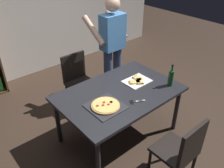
{
  "coord_description": "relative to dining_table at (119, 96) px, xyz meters",
  "views": [
    {
      "loc": [
        -1.73,
        -1.88,
        2.47
      ],
      "look_at": [
        0.0,
        0.15,
        0.8
      ],
      "focal_mm": 37.89,
      "sensor_mm": 36.0,
      "label": 1
    }
  ],
  "objects": [
    {
      "name": "ground_plane",
      "position": [
        0.0,
        0.0,
        -0.68
      ],
      "size": [
        12.0,
        12.0,
        0.0
      ],
      "primitive_type": "plane",
      "color": "#38281E"
    },
    {
      "name": "pepperoni_pizza_on_tray",
      "position": [
        -0.34,
        -0.13,
        0.09
      ],
      "size": [
        0.4,
        0.4,
        0.04
      ],
      "color": "#2D2D33",
      "rests_on": "dining_table"
    },
    {
      "name": "back_wall",
      "position": [
        0.0,
        2.6,
        0.72
      ],
      "size": [
        6.4,
        0.1,
        2.8
      ],
      "primitive_type": "cube",
      "color": "silver",
      "rests_on": "ground_plane"
    },
    {
      "name": "pizza_slices_on_towel",
      "position": [
        0.36,
        0.03,
        0.08
      ],
      "size": [
        0.36,
        0.28,
        0.03
      ],
      "color": "white",
      "rests_on": "dining_table"
    },
    {
      "name": "person_serving_pizza",
      "position": [
        0.55,
        0.79,
        0.32
      ],
      "size": [
        0.55,
        0.54,
        1.75
      ],
      "color": "#38476B",
      "rests_on": "ground_plane"
    },
    {
      "name": "chair_near_camera",
      "position": [
        -0.0,
        -1.01,
        -0.17
      ],
      "size": [
        0.42,
        0.42,
        0.9
      ],
      "color": "black",
      "rests_on": "ground_plane"
    },
    {
      "name": "dining_table",
      "position": [
        0.0,
        0.0,
        0.0
      ],
      "size": [
        1.58,
        1.04,
        0.75
      ],
      "color": "#232328",
      "rests_on": "ground_plane"
    },
    {
      "name": "chair_far_side",
      "position": [
        0.0,
        1.01,
        -0.17
      ],
      "size": [
        0.42,
        0.42,
        0.9
      ],
      "color": "black",
      "rests_on": "ground_plane"
    },
    {
      "name": "kitchen_scissors",
      "position": [
        -0.0,
        -0.29,
        0.08
      ],
      "size": [
        0.19,
        0.14,
        0.01
      ],
      "color": "silver",
      "rests_on": "dining_table"
    },
    {
      "name": "wine_bottle",
      "position": [
        0.63,
        -0.32,
        0.19
      ],
      "size": [
        0.07,
        0.07,
        0.32
      ],
      "color": "#194723",
      "rests_on": "dining_table"
    }
  ]
}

